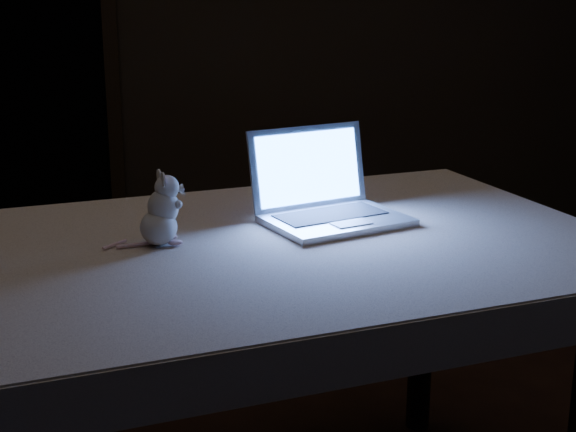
{
  "coord_description": "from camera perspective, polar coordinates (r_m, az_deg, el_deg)",
  "views": [
    {
      "loc": [
        -0.35,
        -2.27,
        1.47
      ],
      "look_at": [
        -0.06,
        -0.35,
        0.93
      ],
      "focal_mm": 52.0,
      "sensor_mm": 36.0,
      "label": 1
    }
  ],
  "objects": [
    {
      "name": "doorway",
      "position": [
        4.85,
        -17.83,
        10.06
      ],
      "size": [
        1.06,
        0.36,
        2.13
      ],
      "primitive_type": null,
      "color": "black",
      "rests_on": "back_wall"
    },
    {
      "name": "laptop",
      "position": [
        2.18,
        3.38,
        2.51
      ],
      "size": [
        0.44,
        0.42,
        0.24
      ],
      "primitive_type": null,
      "rotation": [
        0.0,
        0.0,
        0.36
      ],
      "color": "silver",
      "rests_on": "tablecloth"
    },
    {
      "name": "table",
      "position": [
        2.22,
        -1.09,
        -12.44
      ],
      "size": [
        1.77,
        1.34,
        0.85
      ],
      "primitive_type": null,
      "rotation": [
        0.0,
        0.0,
        0.22
      ],
      "color": "black",
      "rests_on": "floor"
    },
    {
      "name": "plush_mouse",
      "position": [
        2.03,
        -8.89,
        0.49
      ],
      "size": [
        0.17,
        0.17,
        0.18
      ],
      "primitive_type": null,
      "rotation": [
        0.0,
        0.0,
        0.36
      ],
      "color": "silver",
      "rests_on": "tablecloth"
    },
    {
      "name": "tablecloth",
      "position": [
        2.08,
        -3.27,
        -3.13
      ],
      "size": [
        2.03,
        1.79,
        0.11
      ],
      "primitive_type": null,
      "rotation": [
        0.0,
        0.0,
        0.48
      ],
      "color": "beige",
      "rests_on": "table"
    },
    {
      "name": "back_wall",
      "position": [
        4.79,
        -4.61,
        13.5
      ],
      "size": [
        4.5,
        0.04,
        2.6
      ],
      "primitive_type": "cube",
      "color": "black",
      "rests_on": "ground"
    }
  ]
}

